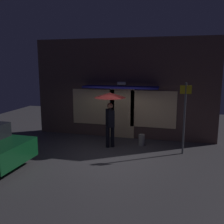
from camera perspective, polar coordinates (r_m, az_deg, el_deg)
name	(u,v)px	position (r m, az deg, el deg)	size (l,w,h in m)	color
ground_plane	(109,154)	(9.48, -0.70, -9.35)	(18.00, 18.00, 0.00)	#423F44
building_facade	(123,90)	(11.23, 2.46, 5.09)	(8.07, 1.00, 4.36)	brown
person_with_umbrella	(110,104)	(9.79, -0.45, 1.88)	(1.21, 1.21, 2.18)	black
street_sign_post	(184,114)	(9.46, 16.02, -0.53)	(0.40, 0.07, 2.62)	#595B60
sidewalk_bollard	(142,140)	(10.40, 6.68, -6.28)	(0.25, 0.25, 0.45)	#9E998E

